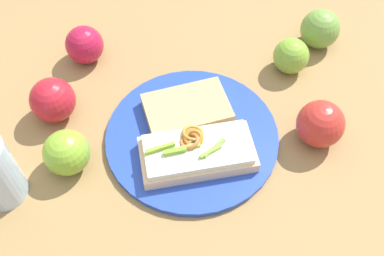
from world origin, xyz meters
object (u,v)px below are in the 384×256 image
(plate, at_px, (192,136))
(sandwich, at_px, (197,152))
(bread_slice_side, at_px, (187,109))
(apple_4, at_px, (291,56))
(apple_1, at_px, (320,29))
(apple_3, at_px, (320,124))
(apple_0, at_px, (67,153))
(apple_2, at_px, (53,100))
(apple_5, at_px, (85,45))

(plate, bearing_deg, sandwich, 5.92)
(bread_slice_side, height_order, apple_4, apple_4)
(plate, relative_size, apple_1, 3.87)
(bread_slice_side, relative_size, apple_3, 1.80)
(apple_0, bearing_deg, apple_1, 118.38)
(apple_2, bearing_deg, apple_4, 100.60)
(bread_slice_side, distance_m, apple_2, 0.24)
(apple_1, height_order, apple_2, apple_2)
(apple_3, bearing_deg, apple_2, -100.48)
(bread_slice_side, bearing_deg, apple_2, -18.42)
(plate, height_order, apple_0, apple_0)
(apple_2, bearing_deg, apple_1, 106.12)
(sandwich, distance_m, apple_3, 0.22)
(plate, relative_size, bread_slice_side, 2.05)
(bread_slice_side, xyz_separation_m, apple_2, (-0.02, -0.24, 0.02))
(apple_1, distance_m, apple_2, 0.53)
(sandwich, bearing_deg, apple_0, -8.72)
(bread_slice_side, bearing_deg, apple_3, 151.64)
(apple_3, xyz_separation_m, apple_5, (-0.22, -0.41, -0.00))
(apple_3, bearing_deg, apple_0, -86.49)
(apple_4, bearing_deg, plate, -52.61)
(apple_5, bearing_deg, apple_4, 82.07)
(apple_2, bearing_deg, apple_3, 79.52)
(plate, xyz_separation_m, apple_0, (0.04, -0.21, 0.03))
(apple_0, relative_size, apple_1, 0.98)
(plate, height_order, apple_4, apple_4)
(apple_0, distance_m, apple_3, 0.43)
(apple_2, distance_m, apple_3, 0.47)
(bread_slice_side, height_order, apple_2, apple_2)
(apple_1, bearing_deg, apple_0, -61.62)
(apple_4, xyz_separation_m, apple_5, (-0.06, -0.40, 0.00))
(apple_4, bearing_deg, sandwich, -44.31)
(apple_0, relative_size, apple_4, 1.11)
(bread_slice_side, relative_size, apple_1, 1.89)
(plate, relative_size, apple_4, 4.38)
(apple_4, bearing_deg, bread_slice_side, -62.92)
(sandwich, distance_m, apple_1, 0.38)
(sandwich, xyz_separation_m, apple_4, (-0.20, 0.20, 0.01))
(sandwich, relative_size, apple_1, 2.55)
(plate, relative_size, apple_5, 4.07)
(apple_4, bearing_deg, apple_5, -97.93)
(apple_0, distance_m, apple_4, 0.45)
(bread_slice_side, xyz_separation_m, apple_1, (-0.17, 0.28, 0.02))
(apple_3, bearing_deg, apple_4, -174.58)
(plate, distance_m, sandwich, 0.05)
(apple_1, xyz_separation_m, apple_5, (0.01, -0.47, -0.00))
(apple_0, distance_m, apple_5, 0.25)
(apple_1, height_order, apple_5, apple_1)
(bread_slice_side, xyz_separation_m, apple_4, (-0.11, 0.21, 0.01))
(sandwich, height_order, bread_slice_side, sandwich)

